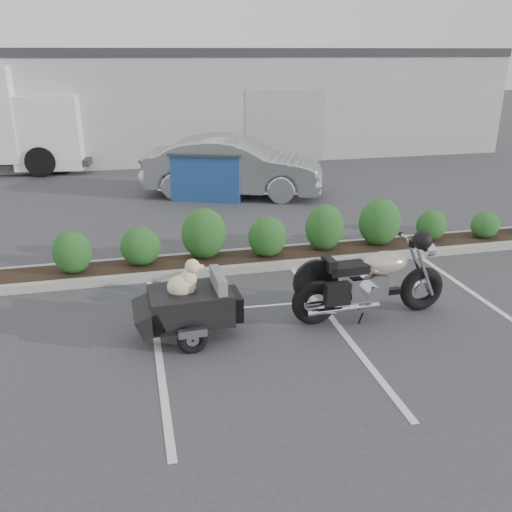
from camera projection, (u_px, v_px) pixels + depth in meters
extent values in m
plane|color=#38383A|center=(251.00, 316.00, 8.52)|extent=(90.00, 90.00, 0.00)
cube|color=#9E9E93|center=(276.00, 258.00, 10.71)|extent=(12.00, 1.00, 0.15)
cube|color=#9EA099|center=(164.00, 98.00, 23.28)|extent=(26.00, 10.00, 4.00)
torus|color=black|center=(315.00, 302.00, 8.17)|extent=(0.74, 0.21, 0.73)
torus|color=black|center=(421.00, 289.00, 8.61)|extent=(0.74, 0.21, 0.73)
cylinder|color=silver|center=(315.00, 302.00, 8.17)|extent=(0.31, 0.14, 0.31)
cylinder|color=silver|center=(421.00, 289.00, 8.61)|extent=(0.27, 0.12, 0.26)
cylinder|color=silver|center=(424.00, 268.00, 8.35)|extent=(0.48, 0.07, 0.97)
cylinder|color=silver|center=(416.00, 263.00, 8.55)|extent=(0.48, 0.07, 0.97)
cylinder|color=silver|center=(413.00, 241.00, 8.26)|extent=(0.06, 0.77, 0.04)
cylinder|color=silver|center=(429.00, 250.00, 8.40)|extent=(0.14, 0.20, 0.20)
sphere|color=black|center=(423.00, 240.00, 7.90)|extent=(0.29, 0.29, 0.29)
cube|color=silver|center=(365.00, 286.00, 8.31)|extent=(0.62, 0.39, 0.37)
cube|color=black|center=(371.00, 294.00, 8.39)|extent=(0.99, 0.14, 0.09)
ellipsoid|color=#BCAD97|center=(385.00, 263.00, 8.26)|extent=(0.74, 0.43, 0.36)
cube|color=black|center=(347.00, 268.00, 8.11)|extent=(0.61, 0.35, 0.13)
cube|color=black|center=(329.00, 264.00, 8.01)|extent=(0.14, 0.33, 0.18)
cylinder|color=silver|center=(343.00, 309.00, 8.11)|extent=(1.15, 0.14, 0.10)
cylinder|color=silver|center=(333.00, 298.00, 8.47)|extent=(1.15, 0.14, 0.10)
cube|color=black|center=(337.00, 294.00, 7.86)|extent=(0.38, 0.17, 0.33)
cube|color=black|center=(190.00, 305.00, 7.75)|extent=(1.18, 0.83, 0.46)
cube|color=slate|center=(218.00, 283.00, 7.74)|extent=(0.15, 0.68, 0.33)
cube|color=slate|center=(194.00, 298.00, 7.72)|extent=(0.79, 0.71, 0.04)
cube|color=black|center=(148.00, 315.00, 7.62)|extent=(0.44, 0.80, 0.40)
cube|color=black|center=(232.00, 304.00, 7.92)|extent=(0.24, 0.56, 0.37)
torus|color=black|center=(192.00, 340.00, 7.42)|extent=(0.43, 0.14, 0.43)
torus|color=black|center=(183.00, 311.00, 8.25)|extent=(0.43, 0.14, 0.43)
cube|color=silver|center=(193.00, 333.00, 7.33)|extent=(0.40, 0.10, 0.11)
cube|color=silver|center=(182.00, 301.00, 8.25)|extent=(0.40, 0.10, 0.11)
cylinder|color=black|center=(187.00, 324.00, 7.84)|extent=(0.08, 0.99, 0.04)
cylinder|color=silver|center=(250.00, 307.00, 8.01)|extent=(0.66, 0.06, 0.04)
ellipsoid|color=beige|center=(182.00, 286.00, 7.61)|extent=(0.42, 0.29, 0.33)
ellipsoid|color=beige|center=(188.00, 280.00, 7.60)|extent=(0.24, 0.23, 0.30)
sphere|color=beige|center=(192.00, 266.00, 7.55)|extent=(0.22, 0.22, 0.21)
ellipsoid|color=beige|center=(199.00, 267.00, 7.58)|extent=(0.16, 0.09, 0.08)
sphere|color=black|center=(204.00, 267.00, 7.60)|extent=(0.04, 0.04, 0.04)
ellipsoid|color=beige|center=(190.00, 267.00, 7.48)|extent=(0.05, 0.05, 0.11)
ellipsoid|color=beige|center=(189.00, 264.00, 7.59)|extent=(0.05, 0.05, 0.11)
cylinder|color=beige|center=(192.00, 295.00, 7.63)|extent=(0.05, 0.05, 0.13)
cylinder|color=beige|center=(191.00, 291.00, 7.75)|extent=(0.05, 0.05, 0.13)
imported|color=#ADAEB4|center=(233.00, 166.00, 15.37)|extent=(5.35, 3.42, 1.66)
cube|color=navy|center=(209.00, 175.00, 15.22)|extent=(2.22, 1.85, 1.27)
cube|color=#2D2D30|center=(209.00, 152.00, 14.99)|extent=(2.36, 1.99, 0.06)
cube|color=white|center=(53.00, 130.00, 18.64)|extent=(2.47, 2.75, 2.39)
cube|color=black|center=(54.00, 139.00, 18.76)|extent=(0.34, 2.06, 1.09)
cylinder|color=black|center=(41.00, 162.00, 17.82)|extent=(1.01, 0.42, 0.98)
cylinder|color=black|center=(58.00, 149.00, 20.04)|extent=(1.01, 0.42, 0.98)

